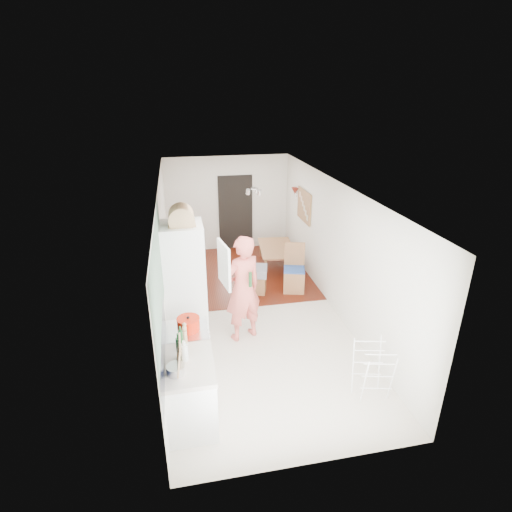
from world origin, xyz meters
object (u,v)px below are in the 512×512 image
object	(u,v)px
dining_chair	(294,269)
drying_rack	(372,372)
person	(243,280)
dining_table	(277,258)
stool	(258,284)

from	to	relation	value
dining_chair	drying_rack	distance (m)	3.32
dining_chair	drying_rack	bearing A→B (deg)	-71.88
person	dining_table	size ratio (longest dim) A/B	1.83
person	stool	size ratio (longest dim) A/B	5.19
person	dining_table	bearing A→B (deg)	-137.81
dining_chair	drying_rack	world-z (taller)	dining_chair
dining_table	dining_chair	size ratio (longest dim) A/B	1.17
dining_table	stool	bearing A→B (deg)	156.02
stool	drying_rack	size ratio (longest dim) A/B	0.52
person	dining_chair	size ratio (longest dim) A/B	2.15
person	drying_rack	xyz separation A→B (m)	(1.51, -1.81, -0.70)
person	drying_rack	size ratio (longest dim) A/B	2.67
drying_rack	person	bearing A→B (deg)	143.01
stool	drying_rack	distance (m)	3.50
stool	dining_chair	bearing A→B (deg)	-3.94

